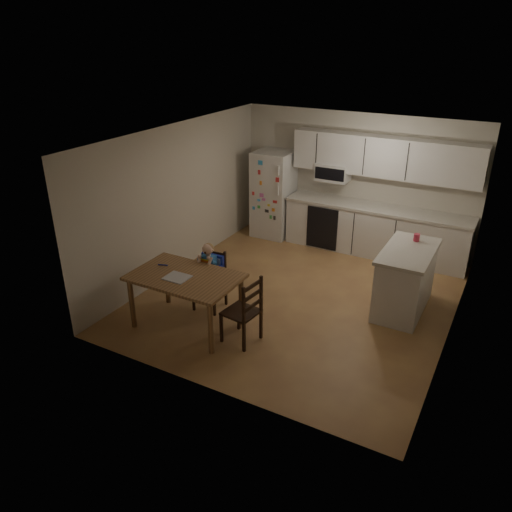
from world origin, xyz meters
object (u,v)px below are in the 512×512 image
object	(u,v)px
dining_table	(185,283)
chair_side	(247,308)
refrigerator	(273,194)
red_cup	(417,238)
chair_booster	(210,269)
kitchen_island	(405,280)

from	to	relation	value
dining_table	chair_side	size ratio (longest dim) A/B	1.56
refrigerator	chair_side	bearing A→B (deg)	-68.17
red_cup	dining_table	world-z (taller)	red_cup
refrigerator	red_cup	bearing A→B (deg)	-23.75
red_cup	chair_booster	distance (m)	3.10
refrigerator	chair_booster	world-z (taller)	refrigerator
dining_table	chair_booster	xyz separation A→B (m)	(-0.00, 0.61, -0.05)
dining_table	chair_side	xyz separation A→B (m)	(0.94, 0.04, -0.15)
refrigerator	chair_booster	bearing A→B (deg)	-80.63
refrigerator	dining_table	world-z (taller)	refrigerator
red_cup	dining_table	xyz separation A→B (m)	(-2.57, -2.30, -0.34)
refrigerator	chair_side	xyz separation A→B (m)	(1.45, -3.62, -0.31)
dining_table	chair_booster	bearing A→B (deg)	90.24
kitchen_island	chair_booster	bearing A→B (deg)	-152.79
chair_side	dining_table	bearing A→B (deg)	-80.49
kitchen_island	chair_side	xyz separation A→B (m)	(-1.61, -1.89, 0.05)
kitchen_island	chair_booster	distance (m)	2.88
chair_booster	chair_side	bearing A→B (deg)	-34.72
refrigerator	dining_table	xyz separation A→B (m)	(0.50, -3.65, -0.16)
kitchen_island	red_cup	bearing A→B (deg)	87.83
kitchen_island	red_cup	world-z (taller)	red_cup
dining_table	chair_side	distance (m)	0.96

